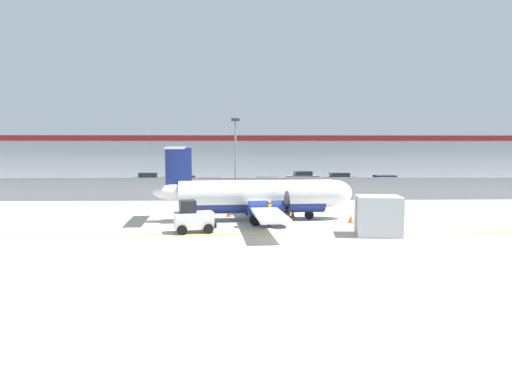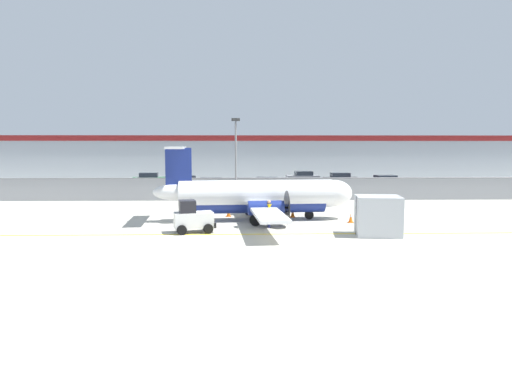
% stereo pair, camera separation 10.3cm
% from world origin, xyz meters
% --- Properties ---
extents(ground_plane, '(140.00, 140.00, 0.01)m').
position_xyz_m(ground_plane, '(0.00, 2.00, 0.00)').
color(ground_plane, '#B7B2A3').
extents(perimeter_fence, '(98.00, 0.10, 2.10)m').
position_xyz_m(perimeter_fence, '(0.00, 18.00, 1.12)').
color(perimeter_fence, gray).
rests_on(perimeter_fence, ground).
extents(parking_lot_strip, '(98.00, 17.00, 0.12)m').
position_xyz_m(parking_lot_strip, '(0.00, 29.50, 0.06)').
color(parking_lot_strip, '#38383A').
rests_on(parking_lot_strip, ground).
extents(background_building, '(91.00, 8.10, 6.50)m').
position_xyz_m(background_building, '(0.00, 47.99, 3.26)').
color(background_building, '#A8B2BC').
rests_on(background_building, ground).
extents(commuter_airplane, '(13.46, 16.08, 4.92)m').
position_xyz_m(commuter_airplane, '(-1.04, 6.93, 1.60)').
color(commuter_airplane, white).
rests_on(commuter_airplane, ground).
extents(baggage_tug, '(2.52, 1.83, 1.88)m').
position_xyz_m(baggage_tug, '(-5.07, 2.63, 0.86)').
color(baggage_tug, silver).
rests_on(baggage_tug, ground).
extents(ground_crew_worker, '(0.38, 0.55, 1.70)m').
position_xyz_m(ground_crew_worker, '(-0.58, 4.08, 0.95)').
color(ground_crew_worker, '#191E4C').
rests_on(ground_crew_worker, ground).
extents(cargo_container, '(2.63, 2.28, 2.20)m').
position_xyz_m(cargo_container, '(5.36, 1.53, 1.10)').
color(cargo_container, '#B7BCC1').
rests_on(cargo_container, ground).
extents(traffic_cone_near_left, '(0.36, 0.36, 0.64)m').
position_xyz_m(traffic_cone_near_left, '(-3.20, 8.57, 0.31)').
color(traffic_cone_near_left, orange).
rests_on(traffic_cone_near_left, ground).
extents(traffic_cone_near_right, '(0.36, 0.36, 0.64)m').
position_xyz_m(traffic_cone_near_right, '(-1.37, 8.03, 0.31)').
color(traffic_cone_near_right, orange).
rests_on(traffic_cone_near_right, ground).
extents(traffic_cone_far_left, '(0.36, 0.36, 0.64)m').
position_xyz_m(traffic_cone_far_left, '(1.30, 8.07, 0.31)').
color(traffic_cone_far_left, orange).
rests_on(traffic_cone_far_left, ground).
extents(traffic_cone_far_right, '(0.36, 0.36, 0.64)m').
position_xyz_m(traffic_cone_far_right, '(4.83, 5.72, 0.31)').
color(traffic_cone_far_right, orange).
rests_on(traffic_cone_far_right, ground).
extents(parked_car_0, '(4.36, 2.35, 1.58)m').
position_xyz_m(parked_car_0, '(-13.61, 32.63, 0.89)').
color(parked_car_0, '#19662D').
rests_on(parked_car_0, parking_lot_strip).
extents(parked_car_1, '(4.39, 2.45, 1.58)m').
position_xyz_m(parked_car_1, '(-8.63, 26.78, 0.89)').
color(parked_car_1, black).
rests_on(parked_car_1, parking_lot_strip).
extents(parked_car_2, '(4.37, 2.38, 1.58)m').
position_xyz_m(parked_car_2, '(-5.51, 23.68, 0.89)').
color(parked_car_2, gray).
rests_on(parked_car_2, parking_lot_strip).
extents(parked_car_3, '(4.38, 2.41, 1.58)m').
position_xyz_m(parked_car_3, '(0.41, 24.18, 0.89)').
color(parked_car_3, black).
rests_on(parked_car_3, parking_lot_strip).
extents(parked_car_4, '(4.32, 2.27, 1.58)m').
position_xyz_m(parked_car_4, '(5.57, 35.50, 0.89)').
color(parked_car_4, gray).
rests_on(parked_car_4, parking_lot_strip).
extents(parked_car_5, '(4.28, 2.17, 1.58)m').
position_xyz_m(parked_car_5, '(9.80, 31.97, 0.89)').
color(parked_car_5, black).
rests_on(parked_car_5, parking_lot_strip).
extents(parked_car_6, '(4.36, 2.35, 1.58)m').
position_xyz_m(parked_car_6, '(13.89, 27.20, 0.89)').
color(parked_car_6, red).
rests_on(parked_car_6, parking_lot_strip).
extents(apron_light_pole, '(0.70, 0.30, 7.27)m').
position_xyz_m(apron_light_pole, '(-2.77, 15.05, 4.30)').
color(apron_light_pole, slate).
rests_on(apron_light_pole, ground).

